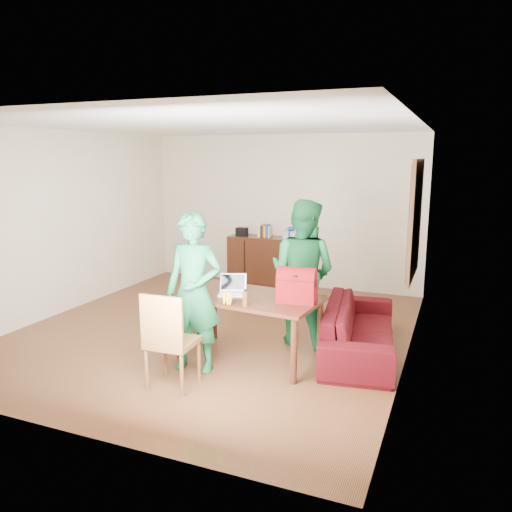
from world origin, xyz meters
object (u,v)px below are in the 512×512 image
at_px(red_bag, 297,289).
at_px(table, 249,304).
at_px(chair, 172,359).
at_px(laptop, 232,291).
at_px(bottle, 245,298).
at_px(sofa, 360,328).
at_px(person_near, 194,292).
at_px(person_far, 303,272).

bearing_deg(red_bag, table, 170.17).
xyz_separation_m(table, chair, (-0.44, -0.97, -0.37)).
relative_size(laptop, red_bag, 0.87).
height_order(bottle, red_bag, red_bag).
distance_m(laptop, sofa, 1.60).
xyz_separation_m(person_near, bottle, (0.56, 0.11, -0.03)).
height_order(laptop, bottle, laptop).
distance_m(chair, laptop, 1.09).
relative_size(table, sofa, 0.83).
bearing_deg(laptop, chair, -123.14).
distance_m(laptop, red_bag, 0.79).
xyz_separation_m(table, bottle, (0.12, -0.38, 0.19)).
xyz_separation_m(person_near, sofa, (1.59, 1.18, -0.58)).
bearing_deg(sofa, person_far, 77.62).
xyz_separation_m(table, person_far, (0.41, 0.73, 0.25)).
bearing_deg(laptop, person_near, -135.71).
height_order(chair, person_near, person_near).
height_order(person_near, sofa, person_near).
bearing_deg(person_far, bottle, 85.50).
xyz_separation_m(laptop, red_bag, (0.78, -0.01, 0.11)).
distance_m(table, bottle, 0.44).
distance_m(chair, person_near, 0.75).
bearing_deg(table, laptop, -166.42).
bearing_deg(bottle, person_near, -168.71).
xyz_separation_m(person_far, bottle, (-0.29, -1.12, -0.06)).
relative_size(table, person_near, 0.97).
height_order(person_far, sofa, person_far).
distance_m(person_near, bottle, 0.57).
xyz_separation_m(table, person_near, (-0.44, -0.50, 0.21)).
distance_m(table, chair, 1.13).
bearing_deg(red_bag, bottle, -148.90).
xyz_separation_m(person_far, laptop, (-0.61, -0.76, -0.11)).
relative_size(person_near, laptop, 4.85).
height_order(table, chair, chair).
xyz_separation_m(chair, laptop, (0.24, 0.94, 0.50)).
xyz_separation_m(chair, sofa, (1.59, 1.65, 0.00)).
relative_size(chair, bottle, 5.50).
bearing_deg(chair, person_far, 60.94).
height_order(chair, laptop, chair).
bearing_deg(sofa, bottle, 127.53).
bearing_deg(bottle, sofa, 45.98).
relative_size(table, person_far, 0.93).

